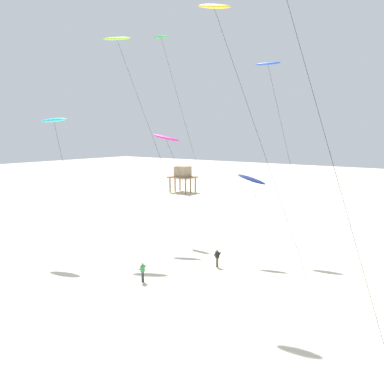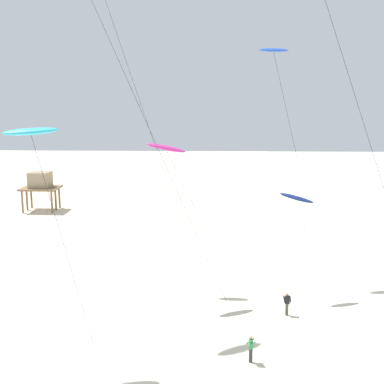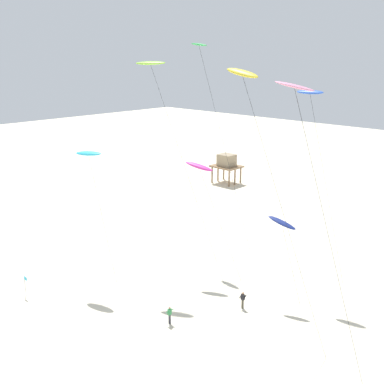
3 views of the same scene
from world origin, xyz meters
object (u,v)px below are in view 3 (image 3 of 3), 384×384
object	(u,v)px
kite_lime	(151,65)
kite_yellow	(243,75)
kite_magenta	(199,167)
kite_flyer_middle	(170,315)
marker_flag	(25,282)
stilt_house	(227,162)
kite_navy	(282,223)
kite_flyer_nearest	(243,300)
kite_blue	(310,94)
kite_green	(200,48)
kite_cyan	(89,154)
kite_pink	(296,93)

from	to	relation	value
kite_lime	kite_yellow	bearing A→B (deg)	-14.06
kite_magenta	kite_flyer_middle	size ratio (longest dim) A/B	7.35
kite_lime	marker_flag	bearing A→B (deg)	-103.13
kite_lime	stilt_house	world-z (taller)	kite_lime
kite_navy	kite_flyer_nearest	size ratio (longest dim) A/B	5.02
kite_yellow	marker_flag	distance (m)	28.90
kite_flyer_nearest	marker_flag	bearing A→B (deg)	-142.65
kite_blue	kite_magenta	distance (m)	13.35
kite_lime	kite_blue	bearing A→B (deg)	33.39
kite_flyer_middle	kite_green	bearing A→B (deg)	125.28
kite_flyer_nearest	kite_flyer_middle	xyz separation A→B (m)	(-3.11, -6.53, 0.00)
kite_cyan	kite_pink	bearing A→B (deg)	-1.36
kite_pink	kite_cyan	bearing A→B (deg)	178.64
kite_navy	marker_flag	world-z (taller)	kite_navy
kite_pink	stilt_house	distance (m)	56.70
kite_lime	marker_flag	distance (m)	25.20
kite_pink	stilt_house	size ratio (longest dim) A/B	3.92
kite_lime	stilt_house	distance (m)	39.91
kite_cyan	marker_flag	size ratio (longest dim) A/B	6.56
kite_navy	kite_pink	xyz separation A→B (m)	(6.74, -10.22, 12.96)
stilt_house	kite_yellow	bearing A→B (deg)	-49.42
kite_yellow	kite_flyer_middle	world-z (taller)	kite_yellow
kite_magenta	kite_cyan	bearing A→B (deg)	-127.75
kite_magenta	kite_pink	xyz separation A→B (m)	(16.79, -9.53, 9.06)
kite_pink	kite_flyer_middle	xyz separation A→B (m)	(-11.02, -0.48, -19.80)
kite_yellow	kite_pink	world-z (taller)	kite_yellow
kite_green	kite_navy	distance (m)	23.06
kite_pink	kite_navy	bearing A→B (deg)	123.41
kite_yellow	kite_pink	xyz separation A→B (m)	(6.86, -3.65, -0.75)
kite_cyan	stilt_house	world-z (taller)	kite_cyan
kite_green	kite_yellow	bearing A→B (deg)	-37.63
kite_lime	kite_pink	size ratio (longest dim) A/B	1.05
kite_flyer_nearest	kite_flyer_middle	distance (m)	7.23
marker_flag	kite_green	bearing A→B (deg)	83.76
kite_blue	kite_pink	bearing A→B (deg)	-63.40
kite_green	kite_navy	size ratio (longest dim) A/B	2.92
kite_navy	kite_pink	bearing A→B (deg)	-56.59
kite_blue	kite_yellow	distance (m)	12.80
kite_pink	kite_flyer_nearest	xyz separation A→B (m)	(-7.91, 6.05, -19.80)
kite_blue	kite_flyer_nearest	size ratio (longest dim) A/B	11.81
kite_flyer_nearest	kite_flyer_middle	world-z (taller)	same
kite_lime	marker_flag	xyz separation A→B (m)	(-3.32, -14.25, -20.51)
kite_green	kite_pink	distance (m)	27.52
kite_green	kite_cyan	distance (m)	18.34
kite_yellow	kite_cyan	bearing A→B (deg)	-169.64
marker_flag	kite_flyer_middle	bearing A→B (deg)	24.90
kite_lime	kite_pink	bearing A→B (deg)	-18.77
kite_yellow	kite_magenta	distance (m)	15.14
kite_green	kite_navy	xyz separation A→B (m)	(15.68, -5.42, -16.01)
kite_lime	stilt_house	bearing A→B (deg)	116.30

